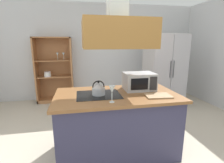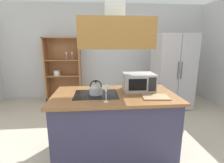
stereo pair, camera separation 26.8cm
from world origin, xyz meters
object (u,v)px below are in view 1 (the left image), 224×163
object	(u,v)px
kettle	(99,89)
microwave	(139,81)
wine_glass_on_counter	(112,90)
refrigerator	(164,71)
dish_cabinet	(55,74)
cutting_board	(158,96)

from	to	relation	value
kettle	microwave	bearing A→B (deg)	13.56
kettle	wine_glass_on_counter	xyz separation A→B (m)	(0.13, -0.33, 0.07)
refrigerator	wine_glass_on_counter	bearing A→B (deg)	-130.71
refrigerator	dish_cabinet	size ratio (longest dim) A/B	1.03
cutting_board	microwave	distance (m)	0.42
microwave	kettle	bearing A→B (deg)	-166.44
wine_glass_on_counter	microwave	bearing A→B (deg)	42.98
refrigerator	microwave	distance (m)	2.01
microwave	cutting_board	bearing A→B (deg)	-70.17
kettle	cutting_board	bearing A→B (deg)	-15.86
microwave	wine_glass_on_counter	world-z (taller)	microwave
cutting_board	microwave	bearing A→B (deg)	109.83
cutting_board	refrigerator	bearing A→B (deg)	60.25
microwave	wine_glass_on_counter	size ratio (longest dim) A/B	2.23
cutting_board	microwave	world-z (taller)	microwave
microwave	wine_glass_on_counter	distance (m)	0.71
kettle	wine_glass_on_counter	size ratio (longest dim) A/B	0.98
dish_cabinet	microwave	size ratio (longest dim) A/B	3.83
dish_cabinet	wine_glass_on_counter	xyz separation A→B (m)	(1.05, -2.90, 0.27)
microwave	refrigerator	bearing A→B (deg)	51.52
refrigerator	dish_cabinet	world-z (taller)	refrigerator
kettle	wine_glass_on_counter	distance (m)	0.36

